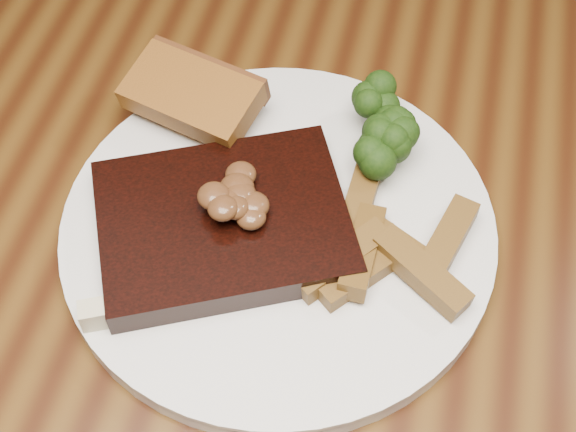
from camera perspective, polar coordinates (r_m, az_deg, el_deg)
name	(u,v)px	position (r m, az deg, el deg)	size (l,w,h in m)	color
dining_table	(310,314)	(0.65, 1.60, -7.00)	(1.60, 0.90, 0.75)	#452B0D
plate	(278,229)	(0.57, -0.69, -0.96)	(0.31, 0.31, 0.01)	silver
steak	(224,224)	(0.55, -4.60, -0.60)	(0.17, 0.13, 0.02)	black
steak_bone	(200,298)	(0.53, -6.29, -5.83)	(0.15, 0.01, 0.02)	#C1B996
mushroom_pile	(226,197)	(0.53, -4.44, 1.32)	(0.07, 0.07, 0.03)	#4F2D18
garlic_bread	(194,113)	(0.62, -6.71, 7.26)	(0.10, 0.05, 0.02)	brown
potato_wedges	(377,255)	(0.54, 6.37, -2.75)	(0.09, 0.09, 0.02)	brown
broccoli_cluster	(394,140)	(0.59, 7.54, 5.40)	(0.07, 0.07, 0.04)	#1F360C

